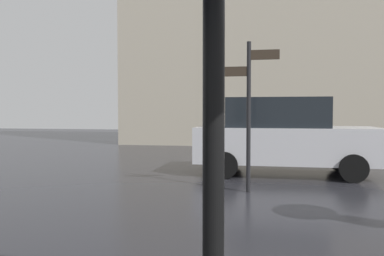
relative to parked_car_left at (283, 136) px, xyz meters
name	(u,v)px	position (x,y,z in m)	size (l,w,h in m)	color
parked_car_left	(283,136)	(0.00, 0.00, 0.00)	(4.26, 1.99, 1.85)	silver
street_signpost	(249,101)	(-0.71, -2.34, 0.78)	(1.08, 0.08, 2.82)	black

